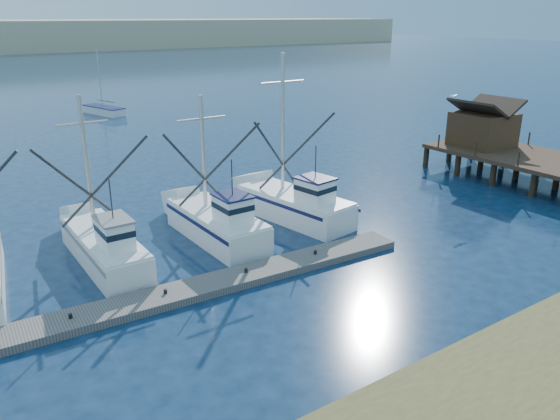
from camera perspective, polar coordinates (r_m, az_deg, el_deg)
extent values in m
plane|color=#0C2035|center=(24.68, 12.13, -9.54)|extent=(500.00, 500.00, 0.00)
cube|color=slate|center=(24.55, -14.06, -9.40)|extent=(27.23, 3.12, 0.36)
cube|color=#4C331E|center=(46.75, 20.44, 7.93)|extent=(4.00, 4.00, 2.60)
cube|color=white|center=(28.83, -17.85, -4.00)|extent=(2.26, 8.05, 1.50)
cube|color=white|center=(26.43, -16.86, -2.55)|extent=(1.31, 1.96, 1.50)
cylinder|color=#B7B2A8|center=(28.79, -19.52, 4.54)|extent=(0.22, 0.22, 6.81)
cube|color=white|center=(30.63, -6.62, -1.70)|extent=(2.74, 7.49, 1.52)
cube|color=white|center=(28.52, -4.94, -0.04)|extent=(1.55, 1.84, 1.50)
cylinder|color=#B7B2A8|center=(30.53, -8.03, 5.91)|extent=(0.22, 0.22, 6.34)
cube|color=white|center=(33.40, 1.55, 0.29)|extent=(3.95, 8.06, 1.54)
cube|color=white|center=(31.41, 3.67, 1.90)|extent=(1.87, 2.11, 1.50)
cylinder|color=#B7B2A8|center=(33.16, 0.28, 8.95)|extent=(0.22, 0.22, 8.29)
cube|color=white|center=(73.51, -17.94, 9.85)|extent=(3.70, 6.98, 0.90)
cylinder|color=#B7B2A8|center=(73.27, -18.35, 12.99)|extent=(0.12, 0.12, 7.20)
sphere|color=white|center=(40.43, 17.51, 11.27)|extent=(0.19, 0.19, 0.19)
cube|color=white|center=(40.20, 17.25, 11.29)|extent=(0.47, 0.11, 0.13)
cube|color=white|center=(40.65, 17.77, 11.32)|extent=(0.47, 0.11, 0.13)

